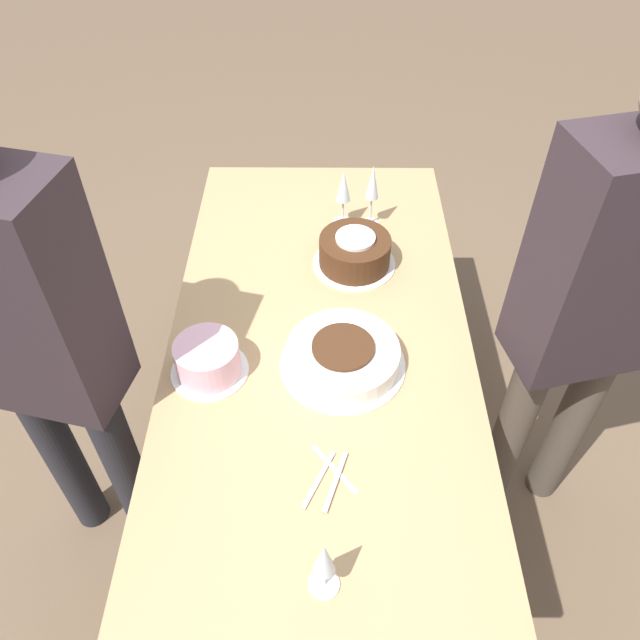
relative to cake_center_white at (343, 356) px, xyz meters
The scene contains 11 objects.
ground_plane 0.81m from the cake_center_white, 26.77° to the left, with size 12.00×12.00×0.00m, color brown.
dining_table 0.20m from the cake_center_white, 26.77° to the left, with size 1.79×0.89×0.77m.
cake_center_white is the anchor object (origin of this frame).
cake_front_chocolate 0.44m from the cake_center_white, ahead, with size 0.27×0.27×0.12m.
cake_back_decorated 0.38m from the cake_center_white, 94.25° to the left, with size 0.22×0.22×0.11m.
wine_glass_near 0.68m from the cake_center_white, ahead, with size 0.07×0.07×0.24m.
wine_glass_far 0.67m from the cake_center_white, ahead, with size 0.07×0.07×0.21m.
wine_glass_extra 0.63m from the cake_center_white, behind, with size 0.07×0.07×0.19m.
fork_pile 0.36m from the cake_center_white, behind, with size 0.19×0.13×0.01m.
person_cutting 0.69m from the cake_center_white, 87.25° to the right, with size 0.31×0.44×1.65m.
person_watching 0.81m from the cake_center_white, 97.09° to the left, with size 0.31×0.44×1.64m.
Camera 1 is at (-1.27, -0.01, 2.13)m, focal length 35.00 mm.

